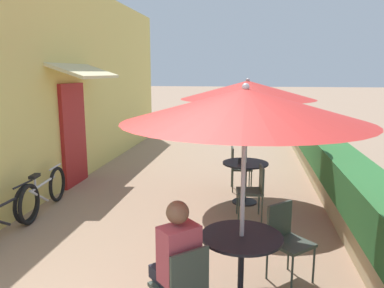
# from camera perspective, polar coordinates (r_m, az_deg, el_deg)

# --- Properties ---
(cafe_facade_wall) EXTENTS (0.98, 11.42, 4.20)m
(cafe_facade_wall) POSITION_cam_1_polar(r_m,az_deg,el_deg) (8.48, -17.57, 8.82)
(cafe_facade_wall) COLOR #E0CC6B
(cafe_facade_wall) RESTS_ON ground_plane
(planter_hedge) EXTENTS (0.60, 10.42, 1.01)m
(planter_hedge) POSITION_cam_1_polar(r_m,az_deg,el_deg) (7.97, 19.82, -2.70)
(planter_hedge) COLOR tan
(planter_hedge) RESTS_ON ground_plane
(patio_table_near) EXTENTS (0.81, 0.81, 0.74)m
(patio_table_near) POSITION_cam_1_polar(r_m,az_deg,el_deg) (3.90, 7.51, -16.24)
(patio_table_near) COLOR black
(patio_table_near) RESTS_ON ground_plane
(patio_umbrella_near) EXTENTS (2.30, 2.30, 2.22)m
(patio_umbrella_near) POSITION_cam_1_polar(r_m,az_deg,el_deg) (3.48, 8.11, 5.83)
(patio_umbrella_near) COLOR #B7B7BC
(patio_umbrella_near) RESTS_ON ground_plane
(cafe_chair_near_left) EXTENTS (0.57, 0.57, 0.87)m
(cafe_chair_near_left) POSITION_cam_1_polar(r_m,az_deg,el_deg) (3.46, -1.40, -20.57)
(cafe_chair_near_left) COLOR #384238
(cafe_chair_near_left) RESTS_ON ground_plane
(seated_patron_near_left) EXTENTS (0.51, 0.51, 1.25)m
(seated_patron_near_left) POSITION_cam_1_polar(r_m,az_deg,el_deg) (3.46, -2.48, -17.35)
(seated_patron_near_left) COLOR #23232D
(seated_patron_near_left) RESTS_ON ground_plane
(cafe_chair_near_right) EXTENTS (0.57, 0.57, 0.87)m
(cafe_chair_near_right) POSITION_cam_1_polar(r_m,az_deg,el_deg) (4.45, 14.15, -13.40)
(cafe_chair_near_right) COLOR #384238
(cafe_chair_near_right) RESTS_ON ground_plane
(patio_table_mid) EXTENTS (0.81, 0.81, 0.74)m
(patio_table_mid) POSITION_cam_1_polar(r_m,az_deg,el_deg) (6.76, 8.11, -4.41)
(patio_table_mid) COLOR black
(patio_table_mid) RESTS_ON ground_plane
(patio_umbrella_mid) EXTENTS (2.30, 2.30, 2.22)m
(patio_umbrella_mid) POSITION_cam_1_polar(r_m,az_deg,el_deg) (6.53, 8.46, 8.14)
(patio_umbrella_mid) COLOR #B7B7BC
(patio_umbrella_mid) RESTS_ON ground_plane
(cafe_chair_mid_left) EXTENTS (0.44, 0.44, 0.87)m
(cafe_chair_mid_left) POSITION_cam_1_polar(r_m,az_deg,el_deg) (6.06, 9.50, -6.57)
(cafe_chair_mid_left) COLOR #384238
(cafe_chair_mid_left) RESTS_ON ground_plane
(cafe_chair_mid_right) EXTENTS (0.44, 0.44, 0.87)m
(cafe_chair_mid_right) POSITION_cam_1_polar(r_m,az_deg,el_deg) (7.48, 6.98, -3.15)
(cafe_chair_mid_right) COLOR #384238
(cafe_chair_mid_right) RESTS_ON ground_plane
(coffee_cup_mid) EXTENTS (0.07, 0.07, 0.09)m
(coffee_cup_mid) POSITION_cam_1_polar(r_m,az_deg,el_deg) (6.67, 7.35, -2.49)
(coffee_cup_mid) COLOR #232328
(coffee_cup_mid) RESTS_ON patio_table_mid
(bicycle_leaning) EXTENTS (0.11, 1.68, 0.71)m
(bicycle_leaning) POSITION_cam_1_polar(r_m,az_deg,el_deg) (6.01, -26.84, -9.69)
(bicycle_leaning) COLOR black
(bicycle_leaning) RESTS_ON ground_plane
(bicycle_second) EXTENTS (0.23, 1.69, 0.72)m
(bicycle_second) POSITION_cam_1_polar(r_m,az_deg,el_deg) (6.80, -21.61, -6.89)
(bicycle_second) COLOR black
(bicycle_second) RESTS_ON ground_plane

